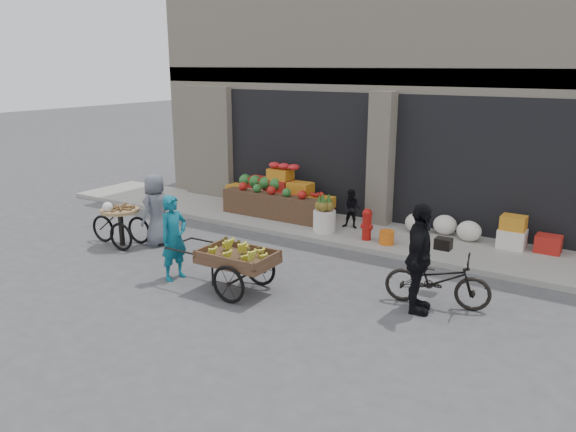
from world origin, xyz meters
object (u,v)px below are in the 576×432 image
Objects in this scene: fire_hydrant at (367,223)px; banana_cart at (235,255)px; orange_bucket at (387,237)px; vendor_grey at (156,210)px; pineapple_bin at (324,221)px; vendor_woman at (174,238)px; tricycle_cart at (120,221)px; bicycle at (437,280)px; seated_person at (352,209)px; cyclist at (419,258)px.

banana_cart is (-0.79, -3.67, 0.17)m from fire_hydrant.
vendor_grey is (-4.41, -2.45, 0.53)m from orange_bucket.
pineapple_bin is 0.33× the size of vendor_woman.
tricycle_cart is 6.94m from bicycle.
vendor_grey is at bearing -145.50° from seated_person.
vendor_woman is 0.93× the size of bicycle.
fire_hydrant reaches higher than orange_bucket.
fire_hydrant is (1.10, -0.05, 0.13)m from pineapple_bin.
vendor_grey is at bearing -137.74° from pineapple_bin.
pineapple_bin is at bearing 177.40° from fire_hydrant.
pineapple_bin is 1.62× the size of orange_bucket.
pineapple_bin reaches higher than orange_bucket.
fire_hydrant is 0.76× the size of seated_person.
vendor_woman is (-2.13, -3.79, 0.30)m from fire_hydrant.
tricycle_cart is (-3.43, -3.03, 0.20)m from pineapple_bin.
bicycle is at bearing -44.48° from fire_hydrant.
cyclist reaches higher than seated_person.
pineapple_bin is at bearing 127.22° from vendor_grey.
seated_person is 0.58× the size of vendor_woman.
seated_person is (0.40, 0.60, 0.21)m from pineapple_bin.
cyclist is at bearing -58.03° from orange_bucket.
tricycle_cart is at bearing -138.61° from pineapple_bin.
cyclist reaches higher than bicycle.
bicycle is 0.94× the size of cyclist.
tricycle_cart is at bearing -149.83° from orange_bucket.
banana_cart is at bearing -85.29° from pineapple_bin.
cyclist is (2.87, -3.38, 0.32)m from seated_person.
tricycle_cart is at bearing 79.22° from cyclist.
banana_cart is at bearing -101.25° from seated_person.
seated_person is 4.28m from bicycle.
vendor_woman is 1.11× the size of tricycle_cart.
fire_hydrant is 3.75m from banana_cart.
fire_hydrant is 5.42m from tricycle_cart.
cyclist is at bearing 140.56° from bicycle.
banana_cart is at bearing 94.62° from cyclist.
orange_bucket is 3.22m from cyclist.
pineapple_bin is 0.29× the size of cyclist.
vendor_woman is at bearing 91.00° from cyclist.
tricycle_cart is 6.72m from cyclist.
orange_bucket is 4.60m from vendor_woman.
fire_hydrant is 0.39× the size of cyclist.
seated_person reaches higher than bicycle.
seated_person is at bearing 56.31° from pineapple_bin.
bicycle is (6.91, 0.65, -0.11)m from tricycle_cart.
banana_cart reaches higher than pineapple_bin.
tricycle_cart is 0.84× the size of bicycle.
orange_bucket is (1.60, -0.10, -0.10)m from pineapple_bin.
vendor_grey reaches higher than banana_cart.
orange_bucket is 1.42m from seated_person.
fire_hydrant is 4.65m from vendor_grey.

